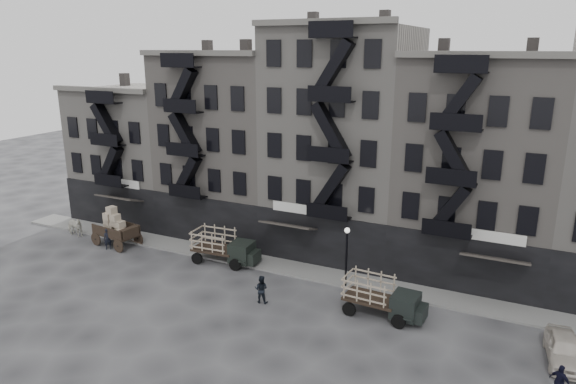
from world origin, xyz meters
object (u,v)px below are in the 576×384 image
at_px(stake_truck_east, 382,295).
at_px(pedestrian_west, 108,239).
at_px(stake_truck_west, 224,244).
at_px(car_east, 564,349).
at_px(wagon, 114,223).
at_px(policeman, 560,382).
at_px(pedestrian_mid, 261,289).
at_px(horse, 74,226).

relative_size(stake_truck_east, pedestrian_west, 2.90).
height_order(stake_truck_west, car_east, stake_truck_west).
distance_m(stake_truck_west, pedestrian_west, 10.01).
height_order(wagon, policeman, wagon).
height_order(stake_truck_east, pedestrian_mid, stake_truck_east).
distance_m(wagon, car_east, 32.58).
distance_m(pedestrian_mid, policeman, 16.90).
bearing_deg(car_east, wagon, 170.04).
bearing_deg(pedestrian_west, policeman, -48.98).
xyz_separation_m(horse, pedestrian_west, (4.78, -0.96, -0.01)).
relative_size(stake_truck_west, policeman, 3.08).
xyz_separation_m(stake_truck_east, pedestrian_mid, (-7.32, -1.65, -0.49)).
bearing_deg(horse, pedestrian_mid, -94.66).
bearing_deg(horse, pedestrian_west, -96.17).
bearing_deg(pedestrian_west, stake_truck_east, -42.85).
bearing_deg(pedestrian_mid, wagon, -22.80).
relative_size(horse, pedestrian_mid, 1.14).
distance_m(wagon, pedestrian_mid, 15.84).
height_order(horse, pedestrian_west, horse).
bearing_deg(pedestrian_west, wagon, 55.19).
relative_size(horse, stake_truck_east, 0.41).
bearing_deg(pedestrian_mid, stake_truck_east, -177.33).
bearing_deg(wagon, stake_truck_west, 12.21).
xyz_separation_m(wagon, pedestrian_mid, (15.42, -3.48, -0.96)).
distance_m(horse, car_east, 37.23).
distance_m(wagon, policeman, 32.69).
xyz_separation_m(horse, wagon, (4.68, -0.00, 1.00)).
height_order(stake_truck_west, pedestrian_mid, stake_truck_west).
height_order(horse, car_east, horse).
bearing_deg(stake_truck_west, stake_truck_east, -15.55).
distance_m(car_east, pedestrian_mid, 17.09).
height_order(car_east, policeman, policeman).
bearing_deg(car_east, stake_truck_west, 166.27).
bearing_deg(horse, stake_truck_east, -88.64).
xyz_separation_m(car_east, pedestrian_mid, (-17.05, -1.16, 0.20)).
bearing_deg(policeman, stake_truck_east, 9.28).
bearing_deg(stake_truck_east, stake_truck_west, 171.77).
xyz_separation_m(stake_truck_west, policeman, (22.24, -6.45, -0.61)).
height_order(wagon, stake_truck_east, wagon).
bearing_deg(stake_truck_east, horse, 179.50).
distance_m(horse, stake_truck_west, 14.65).
distance_m(stake_truck_west, pedestrian_mid, 6.98).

